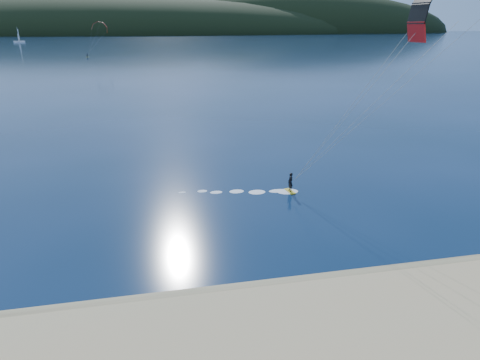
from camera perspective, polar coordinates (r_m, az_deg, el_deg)
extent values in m
cube|color=olive|center=(24.47, -8.69, -16.24)|extent=(220.00, 2.50, 0.10)
ellipsoid|color=black|center=(737.04, -16.32, 18.39)|extent=(840.00, 280.00, 110.00)
ellipsoid|color=black|center=(817.94, 7.36, 19.11)|extent=(600.00, 240.00, 140.00)
cube|color=gold|center=(39.21, 6.77, -1.52)|extent=(0.67, 1.48, 0.08)
imported|color=black|center=(38.88, 6.82, -0.28)|extent=(0.52, 0.70, 1.76)
cylinder|color=gray|center=(35.73, 16.64, 8.93)|extent=(0.02, 0.02, 17.51)
cube|color=gold|center=(219.53, -19.89, 15.36)|extent=(1.35, 1.35, 0.08)
imported|color=black|center=(219.48, -19.92, 15.60)|extent=(1.09, 1.09, 1.78)
cylinder|color=gray|center=(216.44, -19.17, 17.18)|extent=(0.02, 0.02, 13.59)
cube|color=white|center=(422.10, -27.65, 16.20)|extent=(9.06, 5.90, 1.51)
cylinder|color=white|center=(421.95, -27.79, 17.00)|extent=(0.22, 0.22, 11.88)
cube|color=white|center=(423.40, -27.73, 17.01)|extent=(1.14, 2.62, 8.64)
cube|color=white|center=(420.31, -27.79, 16.70)|extent=(0.89, 2.02, 5.40)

